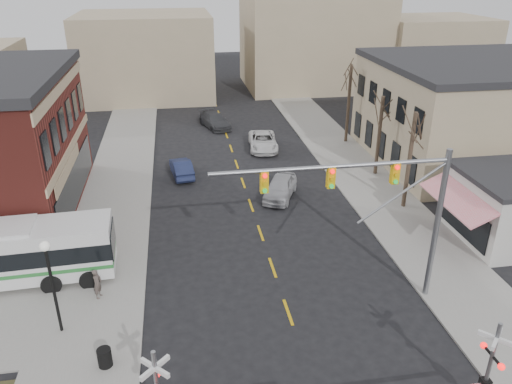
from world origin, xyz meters
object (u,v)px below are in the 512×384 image
Objects in this scene: trash_bin at (105,357)px; car_c at (263,141)px; car_a at (280,187)px; traffic_signal_mast at (382,198)px; rr_crossing_east at (479,368)px; car_d at (215,121)px; car_b at (182,168)px; pedestrian_near at (97,284)px; pedestrian_far at (99,248)px; street_lamp at (49,269)px.

trash_bin is 28.14m from car_c.
car_a is 0.87× the size of car_c.
car_c is (-1.43, 23.19, -5.06)m from traffic_signal_mast.
car_d is (-6.57, 37.48, -1.24)m from rr_crossing_east.
traffic_signal_mast is at bearing 11.38° from trash_bin.
traffic_signal_mast is at bearing 108.86° from car_b.
pedestrian_near is 3.39m from pedestrian_far.
trash_bin is (-14.12, 4.41, -1.43)m from rr_crossing_east.
traffic_signal_mast is 13.12× the size of trash_bin.
rr_crossing_east reaches higher than car_c.
pedestrian_near is (-11.60, -10.41, 0.15)m from car_a.
traffic_signal_mast is 15.19m from street_lamp.
car_d is at bearing 122.89° from car_c.
car_d is (9.81, 30.45, -2.74)m from street_lamp.
trash_bin is (2.26, -2.61, -2.93)m from street_lamp.
car_a is at bearing -87.54° from car_c.
car_b is at bearing 71.39° from street_lamp.
street_lamp is 1.03× the size of car_a.
pedestrian_far is (-8.69, -24.74, 0.29)m from car_d.
street_lamp is at bearing 156.79° from rr_crossing_east.
pedestrian_far is at bearing 23.95° from pedestrian_near.
traffic_signal_mast reaches higher than pedestrian_far.
car_a is 0.92× the size of car_d.
car_a is 15.58m from pedestrian_near.
car_c is 24.11m from pedestrian_near.
traffic_signal_mast reaches higher than street_lamp.
pedestrian_near reaches higher than car_d.
street_lamp is 4.53m from trash_bin.
trash_bin is 0.16× the size of car_c.
pedestrian_far is (-13.89, 5.76, -4.78)m from traffic_signal_mast.
car_d is (7.55, 33.06, 0.19)m from trash_bin.
pedestrian_far reaches higher than car_c.
car_c is (7.55, 5.20, 0.04)m from car_b.
street_lamp is (-15.01, 0.05, -2.32)m from traffic_signal_mast.
pedestrian_far reaches higher than car_d.
street_lamp is 2.65× the size of pedestrian_far.
street_lamp is at bearing -111.27° from car_a.
pedestrian_far is at bearing -119.99° from car_c.
rr_crossing_east is 27.06m from car_b.
rr_crossing_east is 3.13× the size of pedestrian_far.
pedestrian_far is at bearing 78.86° from street_lamp.
traffic_signal_mast is at bearing 101.13° from rr_crossing_east.
trash_bin is 8.41m from pedestrian_far.
trash_bin is 0.17× the size of car_d.
street_lamp is at bearing 130.88° from trash_bin.
car_a reaches higher than car_b.
pedestrian_far is (-1.14, 8.32, 0.47)m from trash_bin.
street_lamp is 3.73m from pedestrian_near.
pedestrian_far is at bearing 157.49° from traffic_signal_mast.
trash_bin is 0.20× the size of car_b.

